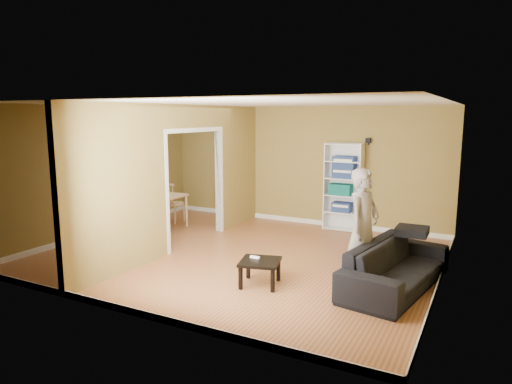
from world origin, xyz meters
TOP-DOWN VIEW (x-y plane):
  - room_shell at (0.00, 0.00)m, footprint 6.50×6.50m
  - partition at (-1.20, 0.00)m, footprint 0.22×5.50m
  - wall_speaker at (1.50, 2.69)m, footprint 0.10×0.10m
  - sofa at (2.70, -0.34)m, footprint 2.34×1.31m
  - person at (2.22, -0.35)m, footprint 0.84×0.73m
  - bookshelf at (1.05, 2.60)m, footprint 0.77×0.34m
  - paper_box_navy_a at (1.03, 2.56)m, footprint 0.39×0.26m
  - paper_box_teal at (1.00, 2.56)m, footprint 0.45×0.29m
  - paper_box_navy_b at (1.05, 2.56)m, footprint 0.45×0.29m
  - paper_box_navy_c at (1.06, 2.56)m, footprint 0.46×0.30m
  - coffee_table at (0.95, -1.12)m, footprint 0.55×0.55m
  - game_controller at (0.84, -1.06)m, footprint 0.15×0.04m
  - dining_table at (-2.60, 0.92)m, footprint 1.16×0.77m
  - chair_left at (-3.36, 0.95)m, footprint 0.49×0.49m
  - chair_near at (-2.56, 0.27)m, footprint 0.51×0.51m
  - chair_far at (-2.54, 1.47)m, footprint 0.48×0.48m

SIDE VIEW (x-z plane):
  - coffee_table at x=0.95m, z-range 0.13..0.49m
  - game_controller at x=0.84m, z-range 0.37..0.39m
  - sofa at x=2.70m, z-range 0.00..0.84m
  - chair_left at x=-3.36m, z-range 0.00..0.88m
  - chair_near at x=-2.56m, z-range 0.00..0.92m
  - chair_far at x=-2.54m, z-range 0.00..0.92m
  - paper_box_navy_a at x=1.03m, z-range 0.39..0.59m
  - dining_table at x=-2.60m, z-range 0.28..1.01m
  - paper_box_teal at x=1.00m, z-range 0.75..0.98m
  - bookshelf at x=1.05m, z-range 0.00..1.84m
  - person at x=2.22m, z-range 0.00..1.97m
  - paper_box_navy_b at x=1.05m, z-range 1.11..1.34m
  - room_shell at x=0.00m, z-range -1.95..4.55m
  - partition at x=-1.20m, z-range 0.00..2.60m
  - paper_box_navy_c at x=1.06m, z-range 1.34..1.58m
  - wall_speaker at x=1.50m, z-range 1.85..1.95m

